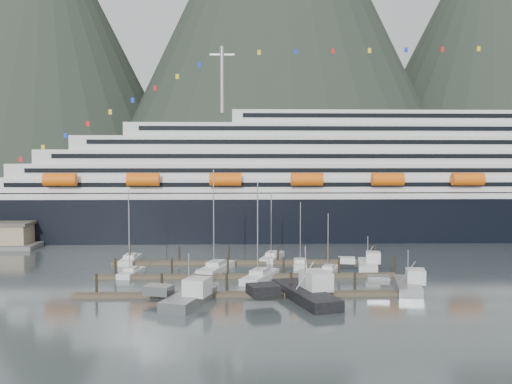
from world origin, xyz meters
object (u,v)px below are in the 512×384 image
at_px(sailboat_c, 260,277).
at_px(sailboat_f, 300,264).
at_px(cruise_ship, 384,187).
at_px(trawler_e, 367,264).
at_px(sailboat_h, 329,271).
at_px(sailboat_b, 216,269).
at_px(sailboat_a, 131,273).
at_px(trawler_d, 407,285).
at_px(trawler_b, 188,297).
at_px(sailboat_e, 130,260).
at_px(sailboat_g, 272,258).
at_px(trawler_c, 304,293).

height_order(sailboat_c, sailboat_f, sailboat_c).
height_order(cruise_ship, trawler_e, cruise_ship).
bearing_deg(sailboat_h, sailboat_b, 102.89).
xyz_separation_m(sailboat_a, trawler_d, (41.55, -12.65, 0.45)).
xyz_separation_m(trawler_b, trawler_e, (28.82, 24.77, -0.11)).
bearing_deg(trawler_e, sailboat_h, 129.95).
bearing_deg(sailboat_e, sailboat_c, -125.22).
relative_size(sailboat_b, trawler_b, 1.49).
xyz_separation_m(sailboat_g, trawler_b, (-13.06, -34.60, 0.52)).
relative_size(cruise_ship, sailboat_f, 17.83).
height_order(sailboat_g, sailboat_h, sailboat_g).
distance_m(sailboat_b, sailboat_c, 10.44).
bearing_deg(sailboat_a, trawler_d, -96.76).
bearing_deg(sailboat_c, sailboat_b, 64.80).
distance_m(sailboat_c, trawler_e, 21.07).
height_order(sailboat_h, trawler_b, sailboat_h).
distance_m(sailboat_e, trawler_c, 41.97).
height_order(cruise_ship, sailboat_f, cruise_ship).
relative_size(sailboat_c, trawler_d, 1.40).
xyz_separation_m(cruise_ship, trawler_e, (-14.12, -44.78, -11.22)).
relative_size(sailboat_c, trawler_e, 1.61).
height_order(cruise_ship, sailboat_a, cruise_ship).
bearing_deg(sailboat_e, sailboat_b, -119.36).
bearing_deg(sailboat_b, trawler_e, -67.71).
bearing_deg(sailboat_g, trawler_b, 175.48).
xyz_separation_m(sailboat_f, trawler_e, (11.29, -2.47, 0.42)).
distance_m(sailboat_a, trawler_d, 43.43).
relative_size(sailboat_e, trawler_b, 1.14).
relative_size(sailboat_c, trawler_b, 1.34).
bearing_deg(sailboat_b, cruise_ship, -22.18).
xyz_separation_m(sailboat_a, trawler_e, (39.61, 4.75, 0.42)).
distance_m(sailboat_a, sailboat_b, 14.02).
bearing_deg(trawler_b, sailboat_b, 10.60).
distance_m(sailboat_e, sailboat_g, 26.33).
xyz_separation_m(sailboat_e, trawler_b, (13.20, -32.74, 0.51)).
bearing_deg(sailboat_f, trawler_d, -140.56).
distance_m(sailboat_c, trawler_d, 22.30).
xyz_separation_m(sailboat_b, trawler_e, (25.94, 1.68, 0.35)).
bearing_deg(cruise_ship, sailboat_c, -121.35).
bearing_deg(trawler_b, sailboat_g, -2.96).
relative_size(cruise_ship, sailboat_e, 15.47).
xyz_separation_m(sailboat_b, trawler_b, (-2.88, -23.09, 0.46)).
relative_size(sailboat_f, trawler_b, 0.99).
relative_size(sailboat_e, sailboat_h, 1.31).
bearing_deg(cruise_ship, sailboat_h, -113.62).
relative_size(sailboat_c, trawler_c, 0.99).
bearing_deg(trawler_e, sailboat_b, 104.31).
bearing_deg(sailboat_f, sailboat_b, 111.61).
distance_m(sailboat_a, sailboat_g, 27.96).
height_order(sailboat_f, sailboat_h, sailboat_f).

